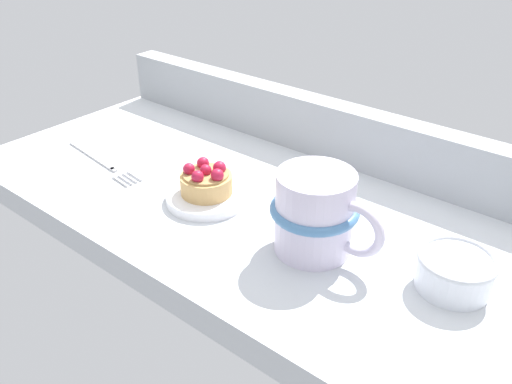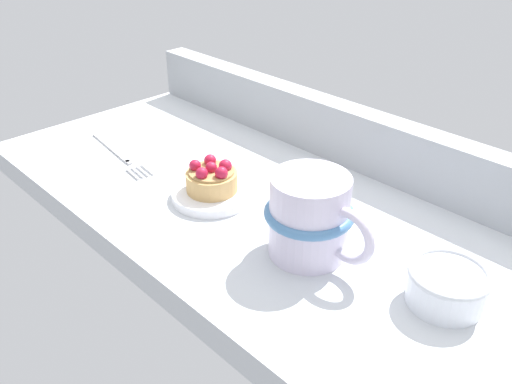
{
  "view_description": "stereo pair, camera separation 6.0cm",
  "coord_description": "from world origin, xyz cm",
  "px_view_note": "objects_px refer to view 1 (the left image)",
  "views": [
    {
      "loc": [
        35.73,
        -44.14,
        34.62
      ],
      "look_at": [
        2.95,
        -3.92,
        4.12
      ],
      "focal_mm": 37.58,
      "sensor_mm": 36.0,
      "label": 1
    },
    {
      "loc": [
        40.16,
        -40.08,
        34.62
      ],
      "look_at": [
        2.95,
        -3.92,
        4.12
      ],
      "focal_mm": 37.58,
      "sensor_mm": 36.0,
      "label": 2
    }
  ],
  "objects_px": {
    "dessert_plate": "(207,197)",
    "dessert_fork": "(102,161)",
    "raspberry_tart": "(206,181)",
    "coffee_mug": "(316,213)",
    "sugar_bowl": "(455,271)"
  },
  "relations": [
    {
      "from": "dessert_plate",
      "to": "coffee_mug",
      "type": "distance_m",
      "value": 0.16
    },
    {
      "from": "raspberry_tart",
      "to": "dessert_fork",
      "type": "distance_m",
      "value": 0.19
    },
    {
      "from": "sugar_bowl",
      "to": "raspberry_tart",
      "type": "bearing_deg",
      "value": -173.79
    },
    {
      "from": "dessert_plate",
      "to": "sugar_bowl",
      "type": "height_order",
      "value": "sugar_bowl"
    },
    {
      "from": "dessert_plate",
      "to": "dessert_fork",
      "type": "xyz_separation_m",
      "value": [
        -0.18,
        -0.02,
        -0.0
      ]
    },
    {
      "from": "dessert_fork",
      "to": "raspberry_tart",
      "type": "bearing_deg",
      "value": 6.41
    },
    {
      "from": "coffee_mug",
      "to": "sugar_bowl",
      "type": "distance_m",
      "value": 0.15
    },
    {
      "from": "raspberry_tart",
      "to": "coffee_mug",
      "type": "relative_size",
      "value": 0.5
    },
    {
      "from": "dessert_plate",
      "to": "raspberry_tart",
      "type": "distance_m",
      "value": 0.02
    },
    {
      "from": "dessert_plate",
      "to": "sugar_bowl",
      "type": "bearing_deg",
      "value": 6.22
    },
    {
      "from": "dessert_plate",
      "to": "coffee_mug",
      "type": "height_order",
      "value": "coffee_mug"
    },
    {
      "from": "dessert_fork",
      "to": "sugar_bowl",
      "type": "bearing_deg",
      "value": 6.29
    },
    {
      "from": "raspberry_tart",
      "to": "coffee_mug",
      "type": "distance_m",
      "value": 0.16
    },
    {
      "from": "dessert_fork",
      "to": "sugar_bowl",
      "type": "xyz_separation_m",
      "value": [
        0.48,
        0.05,
        0.02
      ]
    },
    {
      "from": "sugar_bowl",
      "to": "dessert_fork",
      "type": "bearing_deg",
      "value": -173.71
    }
  ]
}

